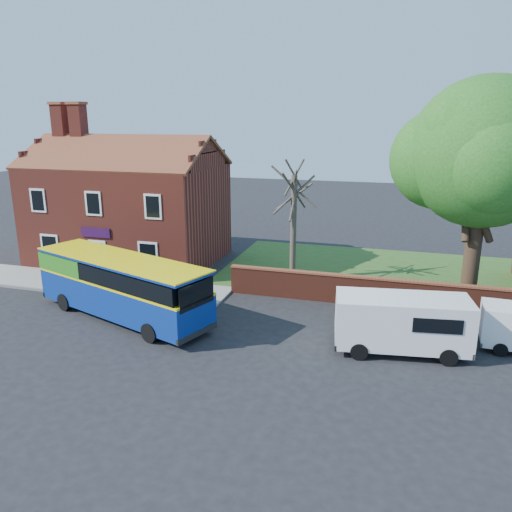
% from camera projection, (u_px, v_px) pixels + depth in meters
% --- Properties ---
extents(ground, '(120.00, 120.00, 0.00)m').
position_uv_depth(ground, '(140.00, 338.00, 22.63)').
color(ground, black).
rests_on(ground, ground).
extents(pavement, '(18.00, 3.50, 0.12)m').
position_uv_depth(pavement, '(83.00, 283.00, 29.83)').
color(pavement, gray).
rests_on(pavement, ground).
extents(kerb, '(18.00, 0.15, 0.14)m').
position_uv_depth(kerb, '(65.00, 293.00, 28.21)').
color(kerb, slate).
rests_on(kerb, ground).
extents(grass_strip, '(26.00, 12.00, 0.04)m').
position_uv_depth(grass_strip, '(430.00, 277.00, 31.10)').
color(grass_strip, '#426B28').
rests_on(grass_strip, ground).
extents(shop_building, '(12.30, 8.13, 10.50)m').
position_uv_depth(shop_building, '(129.00, 211.00, 34.25)').
color(shop_building, maroon).
rests_on(shop_building, ground).
extents(boundary_wall, '(22.00, 0.38, 1.60)m').
position_uv_depth(boundary_wall, '(436.00, 297.00, 25.34)').
color(boundary_wall, maroon).
rests_on(boundary_wall, ground).
extents(bus, '(10.36, 5.82, 3.08)m').
position_uv_depth(bus, '(117.00, 283.00, 24.65)').
color(bus, navy).
rests_on(bus, ground).
extents(van_near, '(5.77, 2.96, 2.42)m').
position_uv_depth(van_near, '(402.00, 322.00, 20.96)').
color(van_near, white).
rests_on(van_near, ground).
extents(large_tree, '(9.61, 7.61, 11.73)m').
position_uv_depth(large_tree, '(485.00, 157.00, 25.32)').
color(large_tree, black).
rests_on(large_tree, ground).
extents(bare_tree, '(2.61, 3.10, 6.95)m').
position_uv_depth(bare_tree, '(293.00, 222.00, 29.87)').
color(bare_tree, '#4C4238').
rests_on(bare_tree, ground).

